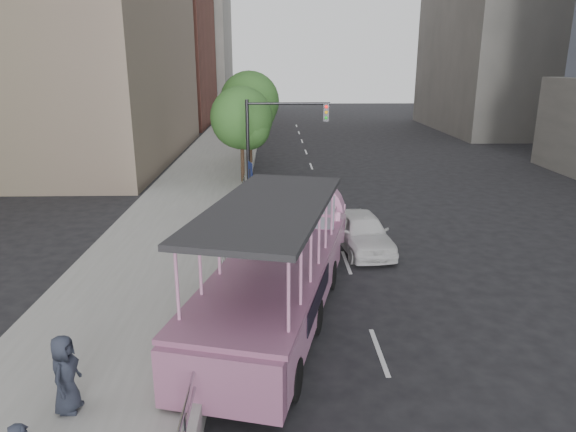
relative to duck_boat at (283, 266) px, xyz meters
name	(u,v)px	position (x,y,z in m)	size (l,w,h in m)	color
ground	(331,315)	(1.35, -0.49, -1.32)	(160.00, 160.00, 0.00)	black
sidewalk	(186,213)	(-4.40, 9.51, -1.17)	(5.50, 80.00, 0.30)	#A09F9A
kerb_wall	(227,273)	(-1.77, 1.51, -0.84)	(0.24, 30.00, 0.36)	#ADACA7
guardrail	(226,253)	(-1.77, 1.51, -0.17)	(0.07, 22.00, 0.71)	#9C9DA1
duck_boat	(283,266)	(0.00, 0.00, 0.00)	(5.04, 10.97, 3.55)	black
car	(362,231)	(3.11, 4.83, -0.58)	(1.74, 4.31, 1.47)	silver
pedestrian_far	(65,374)	(-4.33, -4.92, -0.21)	(0.79, 0.52, 1.62)	#282D3B
parking_sign	(251,190)	(-1.20, 6.85, 0.57)	(0.20, 0.67, 3.05)	black
traffic_signal	(272,134)	(-0.35, 12.01, 2.18)	(4.20, 0.32, 5.20)	black
street_tree_near	(243,120)	(-1.95, 15.44, 2.50)	(3.52, 3.52, 5.72)	#342417
street_tree_far	(251,103)	(-1.75, 21.44, 2.99)	(3.97, 3.97, 6.45)	#342417
midrise_brick	(124,5)	(-16.65, 47.51, 11.68)	(18.00, 16.00, 26.00)	brown
midrise_stone_b	(172,40)	(-14.65, 63.51, 8.68)	(16.00, 14.00, 20.00)	gray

